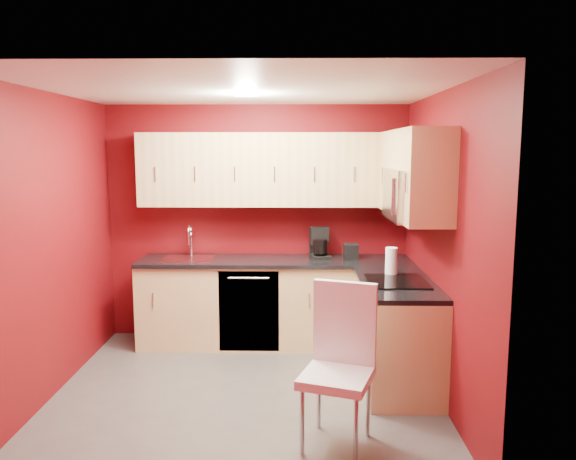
{
  "coord_description": "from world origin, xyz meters",
  "views": [
    {
      "loc": [
        0.43,
        -4.49,
        2.03
      ],
      "look_at": [
        0.35,
        0.55,
        1.31
      ],
      "focal_mm": 35.0,
      "sensor_mm": 36.0,
      "label": 1
    }
  ],
  "objects_px": {
    "coffee_maker": "(320,243)",
    "dining_chair": "(337,368)",
    "napkin_holder": "(351,251)",
    "paper_towel": "(391,261)",
    "microwave": "(413,194)",
    "sink": "(188,255)"
  },
  "relations": [
    {
      "from": "sink",
      "to": "napkin_holder",
      "type": "relative_size",
      "value": 3.38
    },
    {
      "from": "dining_chair",
      "to": "paper_towel",
      "type": "bearing_deg",
      "value": 85.36
    },
    {
      "from": "sink",
      "to": "dining_chair",
      "type": "xyz_separation_m",
      "value": [
        1.4,
        -2.05,
        -0.39
      ]
    },
    {
      "from": "microwave",
      "to": "dining_chair",
      "type": "height_order",
      "value": "microwave"
    },
    {
      "from": "paper_towel",
      "to": "microwave",
      "type": "bearing_deg",
      "value": -65.49
    },
    {
      "from": "napkin_holder",
      "to": "paper_towel",
      "type": "xyz_separation_m",
      "value": [
        0.29,
        -0.76,
        0.05
      ]
    },
    {
      "from": "coffee_maker",
      "to": "dining_chair",
      "type": "xyz_separation_m",
      "value": [
        0.03,
        -2.11,
        -0.51
      ]
    },
    {
      "from": "coffee_maker",
      "to": "paper_towel",
      "type": "relative_size",
      "value": 1.26
    },
    {
      "from": "sink",
      "to": "dining_chair",
      "type": "height_order",
      "value": "sink"
    },
    {
      "from": "sink",
      "to": "paper_towel",
      "type": "bearing_deg",
      "value": -20.62
    },
    {
      "from": "napkin_holder",
      "to": "paper_towel",
      "type": "relative_size",
      "value": 0.61
    },
    {
      "from": "microwave",
      "to": "paper_towel",
      "type": "xyz_separation_m",
      "value": [
        -0.12,
        0.26,
        -0.62
      ]
    },
    {
      "from": "coffee_maker",
      "to": "paper_towel",
      "type": "xyz_separation_m",
      "value": [
        0.6,
        -0.81,
        -0.03
      ]
    },
    {
      "from": "napkin_holder",
      "to": "paper_towel",
      "type": "bearing_deg",
      "value": -69.3
    },
    {
      "from": "microwave",
      "to": "paper_towel",
      "type": "distance_m",
      "value": 0.69
    },
    {
      "from": "microwave",
      "to": "paper_towel",
      "type": "relative_size",
      "value": 3.02
    },
    {
      "from": "coffee_maker",
      "to": "dining_chair",
      "type": "distance_m",
      "value": 2.17
    },
    {
      "from": "microwave",
      "to": "coffee_maker",
      "type": "height_order",
      "value": "microwave"
    },
    {
      "from": "dining_chair",
      "to": "microwave",
      "type": "bearing_deg",
      "value": 75.6
    },
    {
      "from": "microwave",
      "to": "coffee_maker",
      "type": "bearing_deg",
      "value": 124.1
    },
    {
      "from": "coffee_maker",
      "to": "napkin_holder",
      "type": "distance_m",
      "value": 0.33
    },
    {
      "from": "coffee_maker",
      "to": "dining_chair",
      "type": "height_order",
      "value": "coffee_maker"
    }
  ]
}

